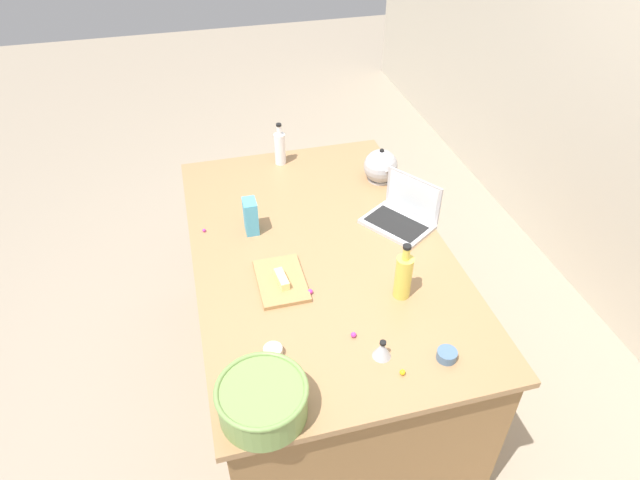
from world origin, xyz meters
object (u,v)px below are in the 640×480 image
object	(u,v)px
laptop	(402,214)
butter_stick_left	(282,279)
bottle_vinegar	(280,148)
ramekin_medium	(273,351)
mixing_bowl_large	(262,400)
kettle	(381,167)
bottle_oil	(403,276)
cutting_board	(281,281)
kitchen_timer	(382,349)
ramekin_small	(447,355)
candy_bag	(251,216)

from	to	relation	value
laptop	butter_stick_left	world-z (taller)	laptop
bottle_vinegar	ramekin_medium	world-z (taller)	bottle_vinegar
mixing_bowl_large	kettle	bearing A→B (deg)	145.94
bottle_oil	cutting_board	size ratio (longest dim) A/B	0.89
laptop	kettle	bearing A→B (deg)	176.37
laptop	kitchen_timer	xyz separation A→B (m)	(0.75, -0.37, -0.01)
cutting_board	ramekin_medium	world-z (taller)	ramekin_medium
butter_stick_left	ramekin_medium	distance (m)	0.37
mixing_bowl_large	cutting_board	size ratio (longest dim) A/B	1.04
kettle	ramekin_medium	size ratio (longest dim) A/B	3.03
ramekin_small	candy_bag	distance (m)	1.09
butter_stick_left	ramekin_medium	size ratio (longest dim) A/B	1.56
kettle	cutting_board	distance (m)	0.94
ramekin_small	ramekin_medium	xyz separation A→B (m)	(-0.18, -0.61, -0.00)
bottle_vinegar	kettle	bearing A→B (deg)	58.15
bottle_oil	cutting_board	world-z (taller)	bottle_oil
ramekin_medium	butter_stick_left	bearing A→B (deg)	163.50
ramekin_medium	candy_bag	bearing A→B (deg)	176.90
mixing_bowl_large	ramekin_small	xyz separation A→B (m)	(-0.06, 0.69, -0.05)
bottle_oil	candy_bag	distance (m)	0.78
laptop	ramekin_small	bearing A→B (deg)	-9.80
ramekin_small	cutting_board	bearing A→B (deg)	-137.31
ramekin_small	kitchen_timer	size ratio (longest dim) A/B	0.97
mixing_bowl_large	kettle	world-z (taller)	kettle
kettle	candy_bag	distance (m)	0.78
laptop	ramekin_medium	size ratio (longest dim) A/B	5.42
bottle_oil	butter_stick_left	size ratio (longest dim) A/B	2.39
bottle_vinegar	kitchen_timer	size ratio (longest dim) A/B	3.13
bottle_vinegar	cutting_board	bearing A→B (deg)	-11.18
kitchen_timer	laptop	bearing A→B (deg)	153.86
kettle	candy_bag	xyz separation A→B (m)	(0.27, -0.73, 0.01)
butter_stick_left	ramekin_small	bearing A→B (deg)	43.72
kitchen_timer	mixing_bowl_large	bearing A→B (deg)	-74.65
kettle	kitchen_timer	xyz separation A→B (m)	(1.13, -0.39, -0.04)
bottle_vinegar	candy_bag	xyz separation A→B (m)	(0.57, -0.25, -0.01)
bottle_vinegar	bottle_oil	distance (m)	1.18
bottle_vinegar	cutting_board	xyz separation A→B (m)	(0.95, -0.19, -0.09)
laptop	kettle	xyz separation A→B (m)	(-0.39, 0.02, 0.03)
mixing_bowl_large	candy_bag	size ratio (longest dim) A/B	1.80
mixing_bowl_large	bottle_vinegar	world-z (taller)	bottle_vinegar
ramekin_small	butter_stick_left	bearing A→B (deg)	-136.28
cutting_board	candy_bag	size ratio (longest dim) A/B	1.73
butter_stick_left	kitchen_timer	size ratio (longest dim) A/B	1.43
bottle_vinegar	ramekin_small	bearing A→B (deg)	11.90
cutting_board	kitchen_timer	bearing A→B (deg)	30.43
mixing_bowl_large	ramekin_medium	distance (m)	0.25
ramekin_small	laptop	bearing A→B (deg)	170.20
ramekin_medium	bottle_vinegar	bearing A→B (deg)	167.54
bottle_vinegar	kitchen_timer	world-z (taller)	bottle_vinegar
laptop	mixing_bowl_large	distance (m)	1.20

